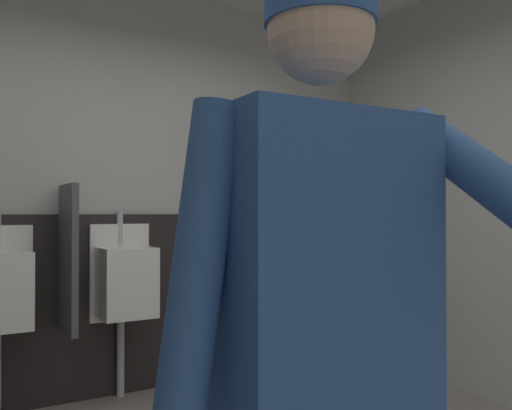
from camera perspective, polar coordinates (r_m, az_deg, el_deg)
wall_back at (r=3.84m, az=-14.69°, el=1.88°), size 4.67×0.12×2.81m
wainscot_band_back at (r=3.81m, az=-14.42°, el=-10.14°), size 4.07×0.03×1.22m
urinal_middle at (r=3.65m, az=-13.75°, el=-7.86°), size 0.40×0.34×1.24m
privacy_divider_panel at (r=3.47m, az=-19.35°, el=-5.34°), size 0.04×0.40×0.90m
person at (r=1.07m, az=7.21°, el=-13.78°), size 0.65×0.60×1.69m
soap_dispenser at (r=4.42m, az=4.99°, el=1.38°), size 0.10×0.07×0.18m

